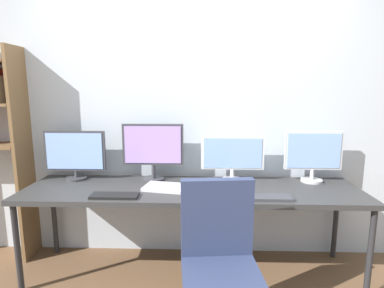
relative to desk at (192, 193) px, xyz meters
The scene contains 11 objects.
wall_back 0.74m from the desk, 90.00° to the left, with size 5.08×0.10×2.60m.
desk is the anchor object (origin of this frame).
office_chair 0.80m from the desk, 75.46° to the right, with size 0.52×0.52×0.99m.
monitor_far_left 1.08m from the desk, 168.27° to the left, with size 0.53×0.18×0.43m.
monitor_center_left 0.52m from the desk, 148.08° to the left, with size 0.52×0.18×0.49m.
monitor_center_right 0.48m from the desk, 31.92° to the left, with size 0.54×0.18×0.39m.
monitor_far_right 1.08m from the desk, 11.73° to the left, with size 0.48×0.18×0.44m.
keyboard_left 0.61m from the desk, 157.67° to the right, with size 0.35×0.13×0.02m, color black.
keyboard_right 0.61m from the desk, 22.33° to the right, with size 0.34×0.13×0.02m, color #38383D.
computer_mouse 0.15m from the desk, 83.35° to the right, with size 0.06×0.10×0.03m, color #38383D.
laptop_closed 0.22m from the desk, behind, with size 0.32×0.22×0.02m, color silver.
Camera 1 is at (0.08, -1.77, 1.52)m, focal length 28.83 mm.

